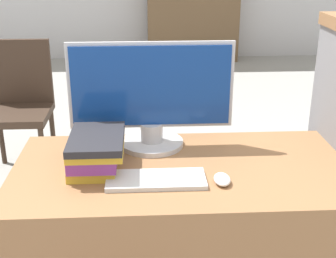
% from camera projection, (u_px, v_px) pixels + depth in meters
% --- Properties ---
extents(desk, '(1.24, 0.65, 0.78)m').
position_uv_depth(desk, '(181.00, 255.00, 1.85)').
color(desk, '#8C603D').
rests_on(desk, ground_plane).
extents(monitor, '(0.64, 0.25, 0.42)m').
position_uv_depth(monitor, '(151.00, 96.00, 1.82)').
color(monitor, '#B7B7BC').
rests_on(monitor, desk).
extents(keyboard, '(0.34, 0.14, 0.02)m').
position_uv_depth(keyboard, '(156.00, 180.00, 1.60)').
color(keyboard, silver).
rests_on(keyboard, desk).
extents(mouse, '(0.06, 0.09, 0.03)m').
position_uv_depth(mouse, '(222.00, 179.00, 1.59)').
color(mouse, white).
rests_on(mouse, desk).
extents(book_stack, '(0.20, 0.28, 0.13)m').
position_uv_depth(book_stack, '(95.00, 152.00, 1.66)').
color(book_stack, gold).
rests_on(book_stack, desk).
extents(far_chair, '(0.44, 0.44, 0.93)m').
position_uv_depth(far_chair, '(19.00, 101.00, 3.26)').
color(far_chair, '#38281E').
rests_on(far_chair, ground_plane).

